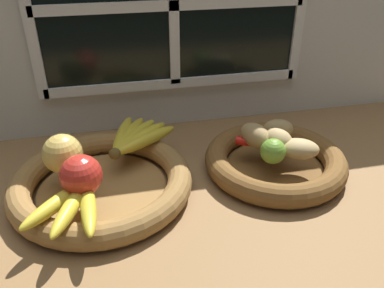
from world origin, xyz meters
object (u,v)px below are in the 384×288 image
(fruit_bowl_right, at_px, (275,161))
(potato_back, at_px, (278,130))
(banana_bunch_back, at_px, (135,137))
(lime_near, at_px, (273,151))
(apple_golden_left, at_px, (63,154))
(potato_small, at_px, (299,149))
(chili_pepper, at_px, (266,146))
(fruit_bowl_left, at_px, (102,183))
(potato_large, at_px, (277,140))
(potato_oblong, at_px, (256,136))
(banana_bunch_front, at_px, (72,205))
(apple_red_front, at_px, (81,175))

(fruit_bowl_right, bearing_deg, potato_back, 65.56)
(banana_bunch_back, relative_size, lime_near, 3.38)
(apple_golden_left, relative_size, banana_bunch_back, 0.45)
(banana_bunch_back, height_order, potato_small, potato_small)
(potato_back, distance_m, chili_pepper, 0.06)
(fruit_bowl_left, bearing_deg, lime_near, -6.72)
(fruit_bowl_left, xyz_separation_m, potato_large, (0.37, 0.00, 0.05))
(potato_oblong, xyz_separation_m, potato_back, (0.06, 0.02, -0.00))
(potato_oblong, bearing_deg, potato_small, -41.42)
(fruit_bowl_right, distance_m, potato_large, 0.05)
(banana_bunch_front, xyz_separation_m, lime_near, (0.39, 0.07, 0.01))
(apple_golden_left, height_order, chili_pepper, apple_golden_left)
(fruit_bowl_left, relative_size, fruit_bowl_right, 1.18)
(banana_bunch_back, distance_m, chili_pepper, 0.29)
(potato_small, xyz_separation_m, chili_pepper, (-0.05, 0.04, -0.01))
(apple_red_front, height_order, lime_near, apple_red_front)
(apple_golden_left, bearing_deg, potato_back, 3.25)
(banana_bunch_front, bearing_deg, fruit_bowl_left, 67.15)
(potato_back, bearing_deg, apple_golden_left, -176.75)
(apple_red_front, bearing_deg, chili_pepper, 10.54)
(fruit_bowl_left, height_order, banana_bunch_front, banana_bunch_front)
(fruit_bowl_left, relative_size, potato_small, 4.35)
(fruit_bowl_left, distance_m, fruit_bowl_right, 0.37)
(potato_small, bearing_deg, apple_golden_left, 173.52)
(apple_red_front, height_order, potato_small, apple_red_front)
(fruit_bowl_left, distance_m, banana_bunch_front, 0.13)
(apple_golden_left, height_order, potato_large, apple_golden_left)
(banana_bunch_back, distance_m, lime_near, 0.30)
(apple_golden_left, height_order, banana_bunch_back, apple_golden_left)
(potato_small, distance_m, potato_large, 0.05)
(potato_small, relative_size, potato_back, 1.21)
(fruit_bowl_left, relative_size, banana_bunch_back, 2.07)
(fruit_bowl_left, relative_size, apple_golden_left, 4.65)
(banana_bunch_front, bearing_deg, fruit_bowl_right, 14.93)
(lime_near, bearing_deg, fruit_bowl_left, 173.28)
(fruit_bowl_right, height_order, potato_small, potato_small)
(potato_back, bearing_deg, potato_large, -114.44)
(potato_oblong, height_order, potato_large, same)
(lime_near, bearing_deg, banana_bunch_front, -169.72)
(potato_back, relative_size, chili_pepper, 0.53)
(potato_back, height_order, potato_large, potato_large)
(fruit_bowl_left, distance_m, potato_oblong, 0.34)
(apple_golden_left, height_order, potato_back, apple_golden_left)
(apple_golden_left, relative_size, banana_bunch_front, 0.48)
(fruit_bowl_left, relative_size, chili_pepper, 2.78)
(chili_pepper, bearing_deg, apple_golden_left, -147.74)
(fruit_bowl_left, bearing_deg, potato_back, 6.70)
(apple_red_front, xyz_separation_m, lime_near, (0.38, 0.02, -0.01))
(fruit_bowl_right, xyz_separation_m, apple_golden_left, (-0.44, 0.02, 0.07))
(apple_golden_left, xyz_separation_m, potato_back, (0.46, 0.03, -0.01))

